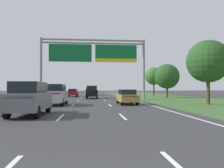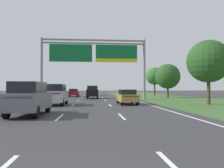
{
  "view_description": "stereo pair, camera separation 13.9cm",
  "coord_description": "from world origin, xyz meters",
  "views": [
    {
      "loc": [
        -0.07,
        -2.91,
        1.73
      ],
      "look_at": [
        1.96,
        18.43,
        2.12
      ],
      "focal_mm": 35.72,
      "sensor_mm": 36.0,
      "label": 1
    },
    {
      "loc": [
        0.07,
        -2.93,
        1.73
      ],
      "look_at": [
        1.96,
        18.43,
        2.12
      ],
      "focal_mm": 35.72,
      "sensor_mm": 36.0,
      "label": 2
    }
  ],
  "objects": [
    {
      "name": "ground_plane",
      "position": [
        0.0,
        35.0,
        0.0
      ],
      "size": [
        220.0,
        220.0,
        0.0
      ],
      "primitive_type": "plane",
      "color": "#333335"
    },
    {
      "name": "roadside_tree_near",
      "position": [
        12.16,
        19.31,
        4.51
      ],
      "size": [
        4.45,
        4.45,
        6.75
      ],
      "color": "#4C3823",
      "rests_on": "ground"
    },
    {
      "name": "grass_verge_right",
      "position": [
        13.95,
        35.0,
        0.01
      ],
      "size": [
        14.0,
        110.0,
        0.02
      ],
      "primitive_type": "cube",
      "color": "#3D602D",
      "rests_on": "ground"
    },
    {
      "name": "car_silver_left_lane_suv",
      "position": [
        -3.57,
        19.99,
        1.1
      ],
      "size": [
        1.92,
        4.71,
        2.11
      ],
      "rotation": [
        0.0,
        0.0,
        1.57
      ],
      "color": "#B2B5BA",
      "rests_on": "ground"
    },
    {
      "name": "median_barrier_concrete",
      "position": [
        -6.6,
        35.0,
        0.35
      ],
      "size": [
        0.6,
        110.0,
        0.85
      ],
      "color": "gray",
      "rests_on": "ground"
    },
    {
      "name": "car_gold_right_lane_sedan",
      "position": [
        3.78,
        20.62,
        0.82
      ],
      "size": [
        1.87,
        4.42,
        1.57
      ],
      "rotation": [
        0.0,
        0.0,
        1.58
      ],
      "color": "#A38438",
      "rests_on": "ground"
    },
    {
      "name": "pickup_truck_navy",
      "position": [
        -0.16,
        48.49,
        1.07
      ],
      "size": [
        2.04,
        5.41,
        2.2
      ],
      "rotation": [
        0.0,
        0.0,
        1.58
      ],
      "color": "#161E47",
      "rests_on": "ground"
    },
    {
      "name": "car_grey_left_lane_suv",
      "position": [
        -3.9,
        11.59,
        1.1
      ],
      "size": [
        1.95,
        4.72,
        2.11
      ],
      "rotation": [
        0.0,
        0.0,
        1.56
      ],
      "color": "slate",
      "rests_on": "ground"
    },
    {
      "name": "overhead_sign_gantry",
      "position": [
        0.3,
        28.95,
        6.31
      ],
      "size": [
        15.06,
        0.42,
        8.83
      ],
      "color": "gray",
      "rests_on": "ground"
    },
    {
      "name": "lane_striping",
      "position": [
        0.0,
        34.54,
        0.0
      ],
      "size": [
        11.96,
        106.0,
        0.01
      ],
      "color": "white",
      "rests_on": "ground"
    },
    {
      "name": "car_black_centre_lane_suv",
      "position": [
        0.13,
        34.24,
        1.1
      ],
      "size": [
        2.03,
        4.75,
        2.11
      ],
      "rotation": [
        0.0,
        0.0,
        1.54
      ],
      "color": "black",
      "rests_on": "ground"
    },
    {
      "name": "car_red_left_lane_sedan",
      "position": [
        -3.58,
        41.57,
        0.82
      ],
      "size": [
        1.91,
        4.44,
        1.57
      ],
      "rotation": [
        0.0,
        0.0,
        1.55
      ],
      "color": "maroon",
      "rests_on": "ground"
    },
    {
      "name": "roadside_tree_far",
      "position": [
        14.3,
        46.96,
        4.45
      ],
      "size": [
        3.99,
        3.99,
        6.46
      ],
      "color": "#4C3823",
      "rests_on": "ground"
    },
    {
      "name": "roadside_tree_mid",
      "position": [
        13.72,
        36.38,
        3.84
      ],
      "size": [
        4.5,
        4.5,
        6.09
      ],
      "color": "#4C3823",
      "rests_on": "ground"
    }
  ]
}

